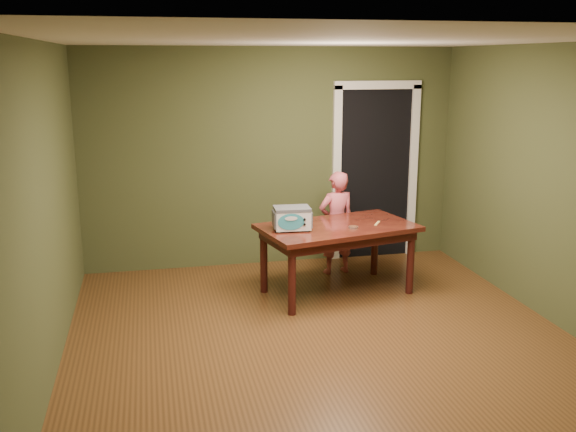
% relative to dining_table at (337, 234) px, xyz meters
% --- Properties ---
extents(floor, '(5.00, 5.00, 0.00)m').
position_rel_dining_table_xyz_m(floor, '(-0.47, -1.28, -0.65)').
color(floor, brown).
rests_on(floor, ground).
extents(room_shell, '(4.52, 5.02, 2.61)m').
position_rel_dining_table_xyz_m(room_shell, '(-0.47, -1.28, 1.06)').
color(room_shell, '#3D4525').
rests_on(room_shell, ground).
extents(doorway, '(1.10, 0.66, 2.25)m').
position_rel_dining_table_xyz_m(doorway, '(0.83, 1.50, 0.41)').
color(doorway, black).
rests_on(doorway, ground).
extents(dining_table, '(1.76, 1.23, 0.75)m').
position_rel_dining_table_xyz_m(dining_table, '(0.00, 0.00, 0.00)').
color(dining_table, black).
rests_on(dining_table, floor).
extents(toy_oven, '(0.40, 0.29, 0.24)m').
position_rel_dining_table_xyz_m(toy_oven, '(-0.51, -0.08, 0.23)').
color(toy_oven, '#4C4F54').
rests_on(toy_oven, dining_table).
extents(baking_pan, '(0.10, 0.10, 0.02)m').
position_rel_dining_table_xyz_m(baking_pan, '(0.12, -0.15, 0.11)').
color(baking_pan, silver).
rests_on(baking_pan, dining_table).
extents(spatula, '(0.12, 0.17, 0.01)m').
position_rel_dining_table_xyz_m(spatula, '(0.43, -0.02, 0.10)').
color(spatula, '#E1B962').
rests_on(spatula, dining_table).
extents(child, '(0.48, 0.36, 1.21)m').
position_rel_dining_table_xyz_m(child, '(0.18, 0.65, -0.05)').
color(child, '#C3505C').
rests_on(child, floor).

